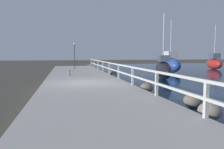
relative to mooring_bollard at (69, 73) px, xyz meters
The scene contains 13 objects.
ground_plane 4.22m from the mooring_bollard, 78.73° to the right, with size 120.00×120.00×0.00m, color #4C473D.
dock_walkway 4.20m from the mooring_bollard, 78.73° to the right, with size 4.68×36.00×0.34m.
railing 5.13m from the mooring_bollard, 53.27° to the right, with size 0.10×32.50×0.96m.
boulder_far_strip 7.00m from the mooring_bollard, 58.24° to the right, with size 0.66×0.59×0.50m.
boulder_upstream 5.81m from the mooring_bollard, 46.14° to the left, with size 0.57×0.51×0.43m.
boulder_water_edge 11.31m from the mooring_bollard, 70.40° to the right, with size 0.71×0.64×0.53m.
boulder_mid_strip 10.11m from the mooring_bollard, 65.69° to the right, with size 0.69×0.62×0.52m.
boulder_near_dock 7.57m from the mooring_bollard, 51.40° to the left, with size 0.64×0.57×0.48m.
mooring_bollard is the anchor object (origin of this frame).
dock_lamp 7.04m from the mooring_bollard, 83.96° to the left, with size 0.21×0.21×2.77m.
sailboat_red 20.42m from the mooring_bollard, 24.75° to the left, with size 2.10×3.74×5.58m.
sailboat_black 7.24m from the mooring_bollard, ahead, with size 2.63×5.50×5.08m.
sailboat_blue 11.31m from the mooring_bollard, 23.69° to the left, with size 1.47×3.41×5.27m.
Camera 1 is at (-1.14, -12.02, 1.91)m, focal length 35.00 mm.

